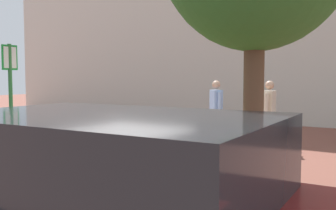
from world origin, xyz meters
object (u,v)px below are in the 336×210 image
(parking_sign_post, at_px, (10,86))
(person_shirt_white, at_px, (269,110))
(bike_at_sign, at_px, (16,146))
(person_casual_tan, at_px, (216,108))
(bollard_steel, at_px, (282,130))

(parking_sign_post, distance_m, person_shirt_white, 6.07)
(bike_at_sign, relative_size, person_casual_tan, 0.97)
(bollard_steel, distance_m, person_casual_tan, 1.79)
(person_shirt_white, bearing_deg, person_casual_tan, -175.28)
(parking_sign_post, relative_size, bollard_steel, 2.77)
(person_casual_tan, height_order, person_shirt_white, same)
(person_shirt_white, bearing_deg, bollard_steel, 57.64)
(parking_sign_post, relative_size, person_shirt_white, 1.45)
(bollard_steel, distance_m, person_shirt_white, 0.69)
(bollard_steel, height_order, person_shirt_white, person_shirt_white)
(bike_at_sign, height_order, person_casual_tan, person_casual_tan)
(bike_at_sign, height_order, person_shirt_white, person_shirt_white)
(parking_sign_post, height_order, bike_at_sign, parking_sign_post)
(parking_sign_post, bearing_deg, person_shirt_white, 48.36)
(person_casual_tan, bearing_deg, bollard_steel, 16.36)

